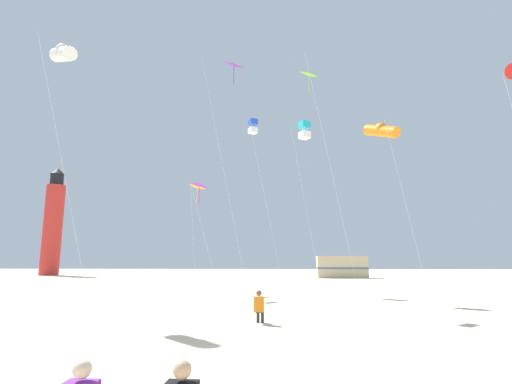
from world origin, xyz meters
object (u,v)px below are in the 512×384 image
(kite_flyer_standing, at_px, (259,306))
(kite_diamond_magenta, at_px, (200,189))
(kite_tube_white, at_px, (63,54))
(kite_diamond_violet, at_px, (233,76))
(kite_diamond_lime, at_px, (311,85))
(kite_box_cyan, at_px, (304,130))
(rv_van_tan, at_px, (342,267))
(kite_tube_orange, at_px, (381,130))
(lighthouse_distant, at_px, (53,224))
(kite_diamond_gold, at_px, (197,190))
(kite_box_blue, at_px, (253,127))

(kite_flyer_standing, xyz_separation_m, kite_diamond_magenta, (-4.42, 10.68, 6.23))
(kite_tube_white, bearing_deg, kite_diamond_violet, 24.35)
(kite_diamond_lime, xyz_separation_m, kite_box_cyan, (-0.34, 1.61, -2.41))
(kite_box_cyan, bearing_deg, kite_diamond_lime, -78.07)
(rv_van_tan, bearing_deg, kite_diamond_magenta, -116.04)
(kite_diamond_violet, bearing_deg, rv_van_tan, 71.01)
(kite_tube_orange, height_order, rv_van_tan, kite_tube_orange)
(kite_diamond_lime, bearing_deg, kite_box_cyan, 101.93)
(kite_tube_white, bearing_deg, lighthouse_distant, 120.28)
(kite_box_cyan, bearing_deg, rv_van_tan, 77.01)
(rv_van_tan, bearing_deg, kite_diamond_gold, -120.15)
(kite_tube_orange, bearing_deg, lighthouse_distant, 139.45)
(kite_tube_orange, relative_size, lighthouse_distant, 0.65)
(kite_box_cyan, xyz_separation_m, kite_tube_white, (-12.46, -6.98, 1.87))
(kite_diamond_violet, relative_size, rv_van_tan, 2.14)
(kite_tube_orange, relative_size, kite_tube_white, 0.83)
(kite_tube_orange, distance_m, kite_box_blue, 10.66)
(kite_diamond_lime, xyz_separation_m, rv_van_tan, (6.13, 29.67, -11.57))
(kite_diamond_violet, xyz_separation_m, kite_tube_white, (-8.13, -3.68, -0.43))
(kite_box_blue, relative_size, kite_diamond_lime, 0.96)
(kite_box_blue, bearing_deg, kite_tube_orange, -35.78)
(kite_diamond_magenta, distance_m, kite_box_blue, 8.25)
(kite_box_blue, distance_m, kite_tube_white, 15.10)
(kite_diamond_violet, height_order, kite_box_cyan, kite_diamond_violet)
(kite_box_cyan, relative_size, lighthouse_distant, 0.66)
(lighthouse_distant, bearing_deg, kite_diamond_gold, -47.04)
(lighthouse_distant, bearing_deg, kite_flyer_standing, -52.62)
(kite_flyer_standing, distance_m, kite_tube_orange, 15.25)
(kite_flyer_standing, relative_size, kite_box_cyan, 0.10)
(kite_box_cyan, bearing_deg, kite_box_blue, 124.85)
(lighthouse_distant, bearing_deg, kite_box_blue, -41.66)
(kite_flyer_standing, height_order, kite_diamond_gold, kite_diamond_gold)
(kite_diamond_violet, bearing_deg, kite_box_cyan, 37.36)
(kite_flyer_standing, distance_m, rv_van_tan, 39.29)
(kite_flyer_standing, relative_size, lighthouse_distant, 0.07)
(kite_box_blue, bearing_deg, rv_van_tan, 65.92)
(kite_diamond_magenta, relative_size, kite_box_blue, 0.55)
(kite_diamond_magenta, xyz_separation_m, kite_diamond_gold, (-0.80, 3.00, 0.44))
(kite_tube_orange, xyz_separation_m, kite_diamond_gold, (-12.40, 4.23, -2.92))
(kite_tube_orange, distance_m, kite_box_cyan, 4.78)
(kite_diamond_lime, relative_size, lighthouse_distant, 0.83)
(kite_diamond_violet, height_order, kite_tube_white, kite_diamond_violet)
(kite_diamond_magenta, height_order, kite_diamond_gold, kite_diamond_gold)
(kite_diamond_violet, distance_m, kite_diamond_lime, 4.96)
(kite_diamond_magenta, distance_m, kite_diamond_gold, 3.14)
(kite_diamond_lime, distance_m, kite_box_cyan, 2.92)
(kite_diamond_gold, distance_m, lighthouse_distant, 42.80)
(kite_flyer_standing, distance_m, kite_tube_white, 15.79)
(kite_tube_orange, xyz_separation_m, lighthouse_distant, (-41.56, 35.55, -2.36))
(kite_box_blue, bearing_deg, kite_flyer_standing, -85.50)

